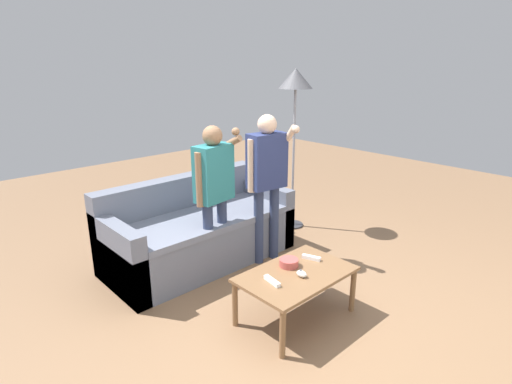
{
  "coord_description": "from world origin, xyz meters",
  "views": [
    {
      "loc": [
        -2.03,
        -1.88,
        1.95
      ],
      "look_at": [
        0.14,
        0.46,
        0.93
      ],
      "focal_mm": 28.93,
      "sensor_mm": 36.0,
      "label": 1
    }
  ],
  "objects_px": {
    "game_remote_nunchuk": "(302,274)",
    "game_remote_wand_far": "(272,281)",
    "player_right": "(267,172)",
    "game_remote_wand_near": "(311,258)",
    "couch": "(198,232)",
    "player_center": "(214,184)",
    "floor_lamp": "(295,89)",
    "coffee_table": "(296,279)",
    "snack_bowl": "(289,263)"
  },
  "relations": [
    {
      "from": "snack_bowl",
      "to": "game_remote_wand_far",
      "type": "bearing_deg",
      "value": -161.01
    },
    {
      "from": "player_center",
      "to": "game_remote_wand_far",
      "type": "relative_size",
      "value": 8.45
    },
    {
      "from": "snack_bowl",
      "to": "game_remote_nunchuk",
      "type": "distance_m",
      "value": 0.19
    },
    {
      "from": "game_remote_wand_far",
      "to": "game_remote_wand_near",
      "type": "bearing_deg",
      "value": 5.72
    },
    {
      "from": "player_center",
      "to": "game_remote_wand_near",
      "type": "bearing_deg",
      "value": -73.59
    },
    {
      "from": "game_remote_nunchuk",
      "to": "couch",
      "type": "bearing_deg",
      "value": 87.7
    },
    {
      "from": "player_right",
      "to": "player_center",
      "type": "relative_size",
      "value": 1.04
    },
    {
      "from": "floor_lamp",
      "to": "game_remote_wand_far",
      "type": "bearing_deg",
      "value": -141.75
    },
    {
      "from": "snack_bowl",
      "to": "floor_lamp",
      "type": "relative_size",
      "value": 0.08
    },
    {
      "from": "coffee_table",
      "to": "floor_lamp",
      "type": "relative_size",
      "value": 0.47
    },
    {
      "from": "snack_bowl",
      "to": "game_remote_wand_near",
      "type": "relative_size",
      "value": 0.96
    },
    {
      "from": "snack_bowl",
      "to": "couch",
      "type": "bearing_deg",
      "value": 89.88
    },
    {
      "from": "game_remote_nunchuk",
      "to": "player_center",
      "type": "height_order",
      "value": "player_center"
    },
    {
      "from": "player_right",
      "to": "game_remote_wand_far",
      "type": "height_order",
      "value": "player_right"
    },
    {
      "from": "floor_lamp",
      "to": "player_right",
      "type": "xyz_separation_m",
      "value": [
        -0.87,
        -0.44,
        -0.72
      ]
    },
    {
      "from": "snack_bowl",
      "to": "floor_lamp",
      "type": "bearing_deg",
      "value": 41.33
    },
    {
      "from": "floor_lamp",
      "to": "player_right",
      "type": "distance_m",
      "value": 1.21
    },
    {
      "from": "snack_bowl",
      "to": "player_right",
      "type": "height_order",
      "value": "player_right"
    },
    {
      "from": "floor_lamp",
      "to": "player_center",
      "type": "relative_size",
      "value": 1.32
    },
    {
      "from": "coffee_table",
      "to": "couch",
      "type": "bearing_deg",
      "value": 88.29
    },
    {
      "from": "game_remote_nunchuk",
      "to": "player_right",
      "type": "height_order",
      "value": "player_right"
    },
    {
      "from": "coffee_table",
      "to": "player_right",
      "type": "relative_size",
      "value": 0.6
    },
    {
      "from": "game_remote_nunchuk",
      "to": "game_remote_wand_far",
      "type": "height_order",
      "value": "game_remote_nunchuk"
    },
    {
      "from": "game_remote_nunchuk",
      "to": "game_remote_wand_far",
      "type": "distance_m",
      "value": 0.24
    },
    {
      "from": "game_remote_wand_far",
      "to": "player_center",
      "type": "bearing_deg",
      "value": 76.77
    },
    {
      "from": "game_remote_nunchuk",
      "to": "player_right",
      "type": "relative_size",
      "value": 0.06
    },
    {
      "from": "floor_lamp",
      "to": "game_remote_wand_near",
      "type": "distance_m",
      "value": 2.11
    },
    {
      "from": "floor_lamp",
      "to": "game_remote_wand_near",
      "type": "bearing_deg",
      "value": -132.61
    },
    {
      "from": "game_remote_wand_far",
      "to": "couch",
      "type": "bearing_deg",
      "value": 78.03
    },
    {
      "from": "snack_bowl",
      "to": "game_remote_wand_far",
      "type": "relative_size",
      "value": 0.9
    },
    {
      "from": "couch",
      "to": "floor_lamp",
      "type": "xyz_separation_m",
      "value": [
        1.37,
        -0.03,
        1.35
      ]
    },
    {
      "from": "game_remote_nunchuk",
      "to": "coffee_table",
      "type": "bearing_deg",
      "value": 76.03
    },
    {
      "from": "floor_lamp",
      "to": "game_remote_wand_near",
      "type": "height_order",
      "value": "floor_lamp"
    },
    {
      "from": "coffee_table",
      "to": "player_center",
      "type": "xyz_separation_m",
      "value": [
        -0.01,
        0.99,
        0.55
      ]
    },
    {
      "from": "coffee_table",
      "to": "snack_bowl",
      "type": "relative_size",
      "value": 5.85
    },
    {
      "from": "couch",
      "to": "player_center",
      "type": "distance_m",
      "value": 0.7
    },
    {
      "from": "game_remote_wand_near",
      "to": "game_remote_wand_far",
      "type": "height_order",
      "value": "same"
    },
    {
      "from": "coffee_table",
      "to": "snack_bowl",
      "type": "height_order",
      "value": "snack_bowl"
    },
    {
      "from": "game_remote_wand_near",
      "to": "player_center",
      "type": "bearing_deg",
      "value": 106.41
    },
    {
      "from": "couch",
      "to": "player_right",
      "type": "bearing_deg",
      "value": -43.57
    },
    {
      "from": "couch",
      "to": "game_remote_wand_near",
      "type": "height_order",
      "value": "couch"
    },
    {
      "from": "couch",
      "to": "player_center",
      "type": "relative_size",
      "value": 1.32
    },
    {
      "from": "game_remote_nunchuk",
      "to": "floor_lamp",
      "type": "height_order",
      "value": "floor_lamp"
    },
    {
      "from": "floor_lamp",
      "to": "player_center",
      "type": "bearing_deg",
      "value": -166.94
    },
    {
      "from": "coffee_table",
      "to": "player_right",
      "type": "distance_m",
      "value": 1.19
    },
    {
      "from": "player_right",
      "to": "game_remote_wand_near",
      "type": "relative_size",
      "value": 9.38
    },
    {
      "from": "player_right",
      "to": "game_remote_nunchuk",
      "type": "bearing_deg",
      "value": -120.5
    },
    {
      "from": "snack_bowl",
      "to": "game_remote_nunchuk",
      "type": "xyz_separation_m",
      "value": [
        -0.05,
        -0.18,
        -0.01
      ]
    },
    {
      "from": "coffee_table",
      "to": "floor_lamp",
      "type": "distance_m",
      "value": 2.33
    },
    {
      "from": "coffee_table",
      "to": "game_remote_wand_near",
      "type": "height_order",
      "value": "game_remote_wand_near"
    }
  ]
}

